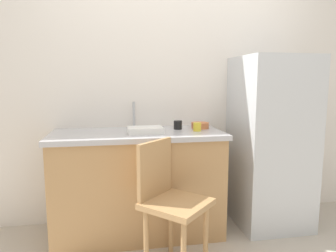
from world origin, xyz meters
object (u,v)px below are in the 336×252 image
Objects in this scene: cup_yellow at (197,127)px; cup_black at (178,125)px; chair at (169,198)px; refrigerator at (270,142)px; terracotta_bowl at (200,125)px; dish_tray at (145,130)px.

cup_yellow is 0.94× the size of cup_black.
cup_black is at bearing 136.28° from cup_yellow.
chair is 0.72m from cup_yellow.
chair is at bearing -107.12° from cup_black.
cup_yellow is at bearing -177.17° from refrigerator.
chair is at bearing -122.37° from terracotta_bowl.
cup_yellow is (-0.70, -0.03, 0.16)m from refrigerator.
refrigerator is 0.66m from terracotta_bowl.
dish_tray is at bearing -176.32° from cup_yellow.
terracotta_bowl is 0.21m from cup_black.
refrigerator reaches higher than dish_tray.
cup_yellow reaches higher than terracotta_bowl.
cup_yellow is 0.19m from cup_black.
cup_yellow is at bearing 3.68° from dish_tray.
cup_yellow is at bearing -115.09° from terracotta_bowl.
cup_black is at bearing -177.14° from terracotta_bowl.
chair is (-1.02, -0.51, -0.26)m from refrigerator.
terracotta_bowl is (0.51, 0.17, 0.00)m from dish_tray.
refrigerator is 0.71m from cup_yellow.
terracotta_bowl reaches higher than chair.
chair is 0.62m from dish_tray.
dish_tray is 0.54m from terracotta_bowl.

